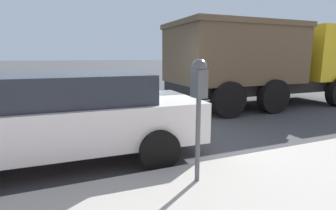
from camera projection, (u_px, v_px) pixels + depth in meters
The scene contains 4 objects.
ground_plane at pixel (133, 135), 5.85m from camera, with size 220.00×220.00×0.00m, color #424244.
parking_meter at pixel (199, 89), 3.20m from camera, with size 0.21×0.19×1.56m.
car_white at pixel (59, 116), 4.27m from camera, with size 2.16×4.77×1.45m.
dump_truck at pixel (260, 60), 9.24m from camera, with size 3.02×6.62×2.79m.
Camera 1 is at (-5.50, 1.44, 1.74)m, focal length 28.00 mm.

